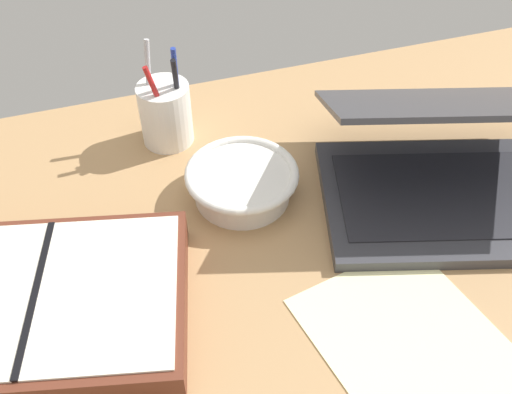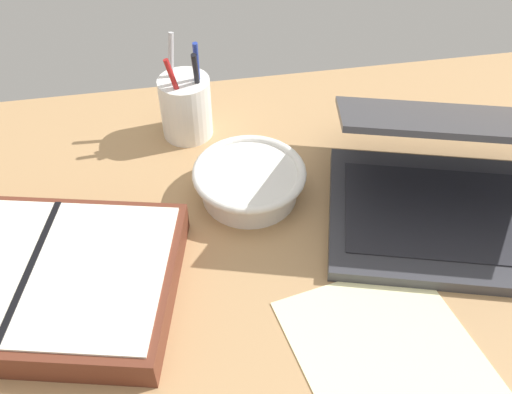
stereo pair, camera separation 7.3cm
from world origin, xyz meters
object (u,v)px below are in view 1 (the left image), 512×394
object	(u,v)px
bowl	(242,182)
planner	(41,304)
pen_cup	(166,113)
laptop	(450,166)

from	to	relation	value
bowl	planner	size ratio (longest dim) A/B	0.42
bowl	pen_cup	xyz separation A→B (cm)	(-7.41, 16.29, 2.35)
laptop	bowl	distance (cm)	29.36
laptop	planner	distance (cm)	56.85
bowl	planner	distance (cm)	31.10
pen_cup	laptop	bearing A→B (deg)	-34.69
bowl	laptop	bearing A→B (deg)	-16.43
laptop	bowl	size ratio (longest dim) A/B	2.61
laptop	bowl	bearing A→B (deg)	179.89
pen_cup	planner	distance (cm)	35.69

